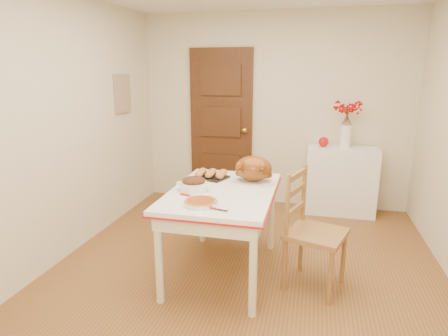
% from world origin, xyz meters
% --- Properties ---
extents(floor, '(3.50, 4.00, 0.00)m').
position_xyz_m(floor, '(0.00, 0.00, 0.00)').
color(floor, brown).
rests_on(floor, ground).
extents(wall_back, '(3.50, 0.00, 2.50)m').
position_xyz_m(wall_back, '(0.00, 2.00, 1.25)').
color(wall_back, beige).
rests_on(wall_back, ground).
extents(wall_front, '(3.50, 0.00, 2.50)m').
position_xyz_m(wall_front, '(0.00, -2.00, 1.25)').
color(wall_front, beige).
rests_on(wall_front, ground).
extents(wall_left, '(0.00, 4.00, 2.50)m').
position_xyz_m(wall_left, '(-1.75, 0.00, 1.25)').
color(wall_left, beige).
rests_on(wall_left, ground).
extents(door_back, '(0.85, 0.06, 2.06)m').
position_xyz_m(door_back, '(-0.70, 1.97, 1.03)').
color(door_back, black).
rests_on(door_back, ground).
extents(photo_board, '(0.03, 0.35, 0.45)m').
position_xyz_m(photo_board, '(-1.73, 1.20, 1.50)').
color(photo_board, tan).
rests_on(photo_board, ground).
extents(sideboard, '(0.85, 0.38, 0.85)m').
position_xyz_m(sideboard, '(0.90, 1.78, 0.42)').
color(sideboard, white).
rests_on(sideboard, floor).
extents(kitchen_table, '(0.89, 1.29, 0.77)m').
position_xyz_m(kitchen_table, '(-0.20, -0.00, 0.39)').
color(kitchen_table, white).
rests_on(kitchen_table, floor).
extents(chair_oak, '(0.55, 0.55, 0.99)m').
position_xyz_m(chair_oak, '(0.60, -0.05, 0.50)').
color(chair_oak, olive).
rests_on(chair_oak, floor).
extents(berry_vase, '(0.30, 0.30, 0.57)m').
position_xyz_m(berry_vase, '(0.91, 1.78, 1.14)').
color(berry_vase, white).
rests_on(berry_vase, sideboard).
extents(apple, '(0.12, 0.12, 0.12)m').
position_xyz_m(apple, '(0.66, 1.78, 0.91)').
color(apple, '#AF110E').
rests_on(apple, sideboard).
extents(turkey_platter, '(0.45, 0.39, 0.25)m').
position_xyz_m(turkey_platter, '(0.02, 0.26, 0.90)').
color(turkey_platter, '#743C09').
rests_on(turkey_platter, kitchen_table).
extents(pumpkin_pie, '(0.28, 0.28, 0.05)m').
position_xyz_m(pumpkin_pie, '(-0.27, -0.40, 0.80)').
color(pumpkin_pie, '#904016').
rests_on(pumpkin_pie, kitchen_table).
extents(stuffing_dish, '(0.30, 0.25, 0.11)m').
position_xyz_m(stuffing_dish, '(-0.43, -0.08, 0.83)').
color(stuffing_dish, '#572F17').
rests_on(stuffing_dish, kitchen_table).
extents(rolls_tray, '(0.35, 0.31, 0.08)m').
position_xyz_m(rolls_tray, '(-0.39, 0.33, 0.81)').
color(rolls_tray, '#B96A33').
rests_on(rolls_tray, kitchen_table).
extents(pie_server, '(0.20, 0.10, 0.01)m').
position_xyz_m(pie_server, '(-0.13, -0.48, 0.78)').
color(pie_server, silver).
rests_on(pie_server, kitchen_table).
extents(carving_knife, '(0.24, 0.12, 0.01)m').
position_xyz_m(carving_knife, '(-0.39, -0.25, 0.78)').
color(carving_knife, silver).
rests_on(carving_knife, kitchen_table).
extents(drinking_glass, '(0.08, 0.08, 0.10)m').
position_xyz_m(drinking_glass, '(-0.11, 0.52, 0.83)').
color(drinking_glass, white).
rests_on(drinking_glass, kitchen_table).
extents(shaker_pair, '(0.10, 0.06, 0.09)m').
position_xyz_m(shaker_pair, '(0.08, 0.50, 0.82)').
color(shaker_pair, white).
rests_on(shaker_pair, kitchen_table).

